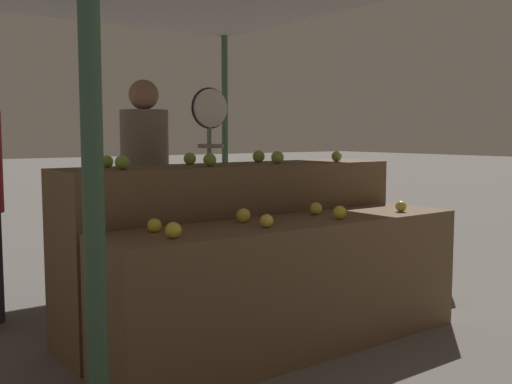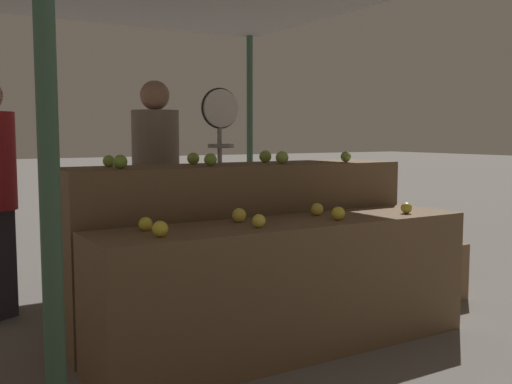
{
  "view_description": "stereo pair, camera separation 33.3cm",
  "coord_description": "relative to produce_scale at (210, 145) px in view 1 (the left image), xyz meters",
  "views": [
    {
      "loc": [
        -2.25,
        -2.67,
        1.28
      ],
      "look_at": [
        -0.05,
        0.3,
        0.93
      ],
      "focal_mm": 42.0,
      "sensor_mm": 36.0,
      "label": 1
    },
    {
      "loc": [
        -1.98,
        -2.86,
        1.28
      ],
      "look_at": [
        -0.05,
        0.3,
        0.93
      ],
      "focal_mm": 42.0,
      "sensor_mm": 36.0,
      "label": 2
    }
  ],
  "objects": [
    {
      "name": "apple_front_6",
      "position": [
        0.12,
        -1.05,
        -0.39
      ],
      "size": [
        0.08,
        0.08,
        0.08
      ],
      "primitive_type": "sphere",
      "color": "yellow",
      "rests_on": "display_counter_front"
    },
    {
      "name": "apple_front_1",
      "position": [
        -0.45,
        -1.29,
        -0.39
      ],
      "size": [
        0.07,
        0.07,
        0.07
      ],
      "primitive_type": "sphere",
      "color": "yellow",
      "rests_on": "display_counter_front"
    },
    {
      "name": "apple_back_4",
      "position": [
        -1.01,
        -0.46,
        -0.08
      ],
      "size": [
        0.07,
        0.07,
        0.07
      ],
      "primitive_type": "sphere",
      "color": "#84AD3D",
      "rests_on": "display_counter_back"
    },
    {
      "name": "apple_front_2",
      "position": [
        0.1,
        -1.29,
        -0.39
      ],
      "size": [
        0.08,
        0.08,
        0.08
      ],
      "primitive_type": "sphere",
      "color": "gold",
      "rests_on": "display_counter_front"
    },
    {
      "name": "produce_scale",
      "position": [
        0.0,
        0.0,
        0.0
      ],
      "size": [
        0.31,
        0.2,
        1.63
      ],
      "color": "#99999E",
      "rests_on": "ground_plane"
    },
    {
      "name": "apple_front_4",
      "position": [
        -1.02,
        -1.07,
        -0.39
      ],
      "size": [
        0.07,
        0.07,
        0.07
      ],
      "primitive_type": "sphere",
      "color": "gold",
      "rests_on": "display_counter_front"
    },
    {
      "name": "apple_front_0",
      "position": [
        -1.02,
        -1.28,
        -0.39
      ],
      "size": [
        0.08,
        0.08,
        0.08
      ],
      "primitive_type": "sphere",
      "color": "gold",
      "rests_on": "display_counter_front"
    },
    {
      "name": "ground_plane",
      "position": [
        -0.17,
        -1.17,
        -1.2
      ],
      "size": [
        60.0,
        60.0,
        0.0
      ],
      "primitive_type": "plane",
      "color": "#66605B"
    },
    {
      "name": "person_vendor_at_scale",
      "position": [
        -0.44,
        0.22,
        -0.23
      ],
      "size": [
        0.37,
        0.37,
        1.68
      ],
      "rotation": [
        0.0,
        0.0,
        3.18
      ],
      "color": "#2D2D38",
      "rests_on": "ground_plane"
    },
    {
      "name": "apple_back_1",
      "position": [
        -0.44,
        -0.69,
        -0.08
      ],
      "size": [
        0.08,
        0.08,
        0.08
      ],
      "primitive_type": "sphere",
      "color": "#7AA338",
      "rests_on": "display_counter_back"
    },
    {
      "name": "display_counter_front",
      "position": [
        -0.17,
        -1.17,
        -0.81
      ],
      "size": [
        2.37,
        0.55,
        0.78
      ],
      "primitive_type": "cube",
      "color": "brown",
      "rests_on": "ground_plane"
    },
    {
      "name": "apple_front_5",
      "position": [
        -0.44,
        -1.05,
        -0.39
      ],
      "size": [
        0.08,
        0.08,
        0.08
      ],
      "primitive_type": "sphere",
      "color": "yellow",
      "rests_on": "display_counter_front"
    },
    {
      "name": "wooden_crate_side",
      "position": [
        1.42,
        -0.79,
        -0.98
      ],
      "size": [
        0.44,
        0.44,
        0.44
      ],
      "primitive_type": "cube",
      "color": "brown",
      "rests_on": "ground_plane"
    },
    {
      "name": "apple_front_3",
      "position": [
        0.67,
        -1.28,
        -0.39
      ],
      "size": [
        0.07,
        0.07,
        0.07
      ],
      "primitive_type": "sphere",
      "color": "gold",
      "rests_on": "display_counter_front"
    },
    {
      "name": "apple_back_3",
      "position": [
        0.67,
        -0.68,
        -0.08
      ],
      "size": [
        0.08,
        0.08,
        0.08
      ],
      "primitive_type": "sphere",
      "color": "#8EB247",
      "rests_on": "display_counter_back"
    },
    {
      "name": "apple_back_6",
      "position": [
        0.11,
        -0.46,
        -0.07
      ],
      "size": [
        0.09,
        0.09,
        0.09
      ],
      "primitive_type": "sphere",
      "color": "#8EB247",
      "rests_on": "display_counter_back"
    },
    {
      "name": "apple_back_0",
      "position": [
        -1.02,
        -0.68,
        -0.08
      ],
      "size": [
        0.08,
        0.08,
        0.08
      ],
      "primitive_type": "sphere",
      "color": "#7AA338",
      "rests_on": "display_counter_back"
    },
    {
      "name": "display_counter_back",
      "position": [
        -0.17,
        -0.57,
        -0.66
      ],
      "size": [
        2.37,
        0.55,
        1.08
      ],
      "primitive_type": "cube",
      "color": "brown",
      "rests_on": "ground_plane"
    },
    {
      "name": "apple_back_2",
      "position": [
        0.11,
        -0.68,
        -0.07
      ],
      "size": [
        0.09,
        0.09,
        0.09
      ],
      "primitive_type": "sphere",
      "color": "#8EB247",
      "rests_on": "display_counter_back"
    },
    {
      "name": "apple_back_5",
      "position": [
        -0.45,
        -0.47,
        -0.08
      ],
      "size": [
        0.08,
        0.08,
        0.08
      ],
      "primitive_type": "sphere",
      "color": "#8EB247",
      "rests_on": "display_counter_back"
    }
  ]
}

